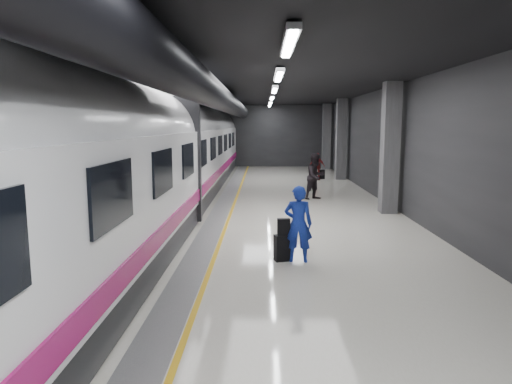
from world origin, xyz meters
TOP-DOWN VIEW (x-y plane):
  - ground at (0.00, 0.00)m, footprint 40.00×40.00m
  - platform_hall at (-0.29, 0.96)m, footprint 10.02×40.02m
  - train at (-3.25, -0.00)m, footprint 3.05×38.00m
  - traveler_main at (0.96, -3.86)m, footprint 0.67×0.47m
  - suitcase_main at (0.62, -3.81)m, footprint 0.42×0.33m
  - shoulder_bag at (0.64, -3.81)m, footprint 0.29×0.17m
  - traveler_far_a at (2.34, 4.86)m, footprint 1.17×1.13m
  - traveler_far_b at (3.19, 11.71)m, footprint 0.89×0.38m
  - suitcase_far at (3.49, 12.09)m, footprint 0.39×0.29m

SIDE VIEW (x-z plane):
  - ground at x=0.00m, z-range 0.00..0.00m
  - suitcase_far at x=3.49m, z-range 0.00..0.53m
  - suitcase_main at x=0.62m, z-range 0.00..0.60m
  - traveler_far_b at x=3.19m, z-range 0.00..1.51m
  - shoulder_bag at x=0.64m, z-range 0.60..0.97m
  - traveler_main at x=0.96m, z-range 0.00..1.73m
  - traveler_far_a at x=2.34m, z-range 0.00..1.91m
  - train at x=-3.25m, z-range 0.04..4.09m
  - platform_hall at x=-0.29m, z-range 1.28..5.79m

